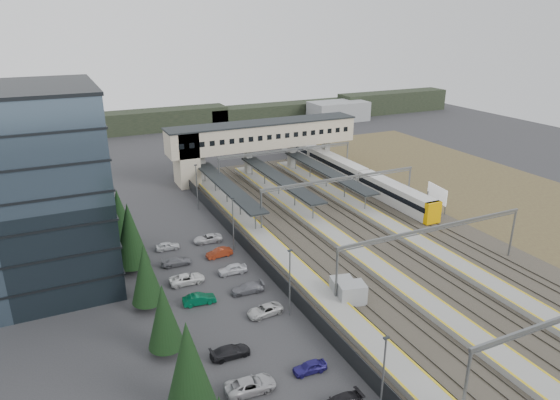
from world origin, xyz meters
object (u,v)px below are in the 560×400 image
footbridge (251,139)px  billboard (437,195)px  relay_cabin_near (351,294)px  relay_cabin_far (342,287)px  train (337,166)px

footbridge → billboard: 38.72m
billboard → relay_cabin_near: bearing=-147.2°
relay_cabin_near → billboard: size_ratio=0.65×
relay_cabin_far → train: train is taller
relay_cabin_near → billboard: 34.73m
relay_cabin_near → train: (24.45, 43.41, 0.74)m
relay_cabin_far → footbridge: size_ratio=0.07×
relay_cabin_near → footbridge: footbridge is taller
footbridge → billboard: size_ratio=7.47×
relay_cabin_near → train: size_ratio=0.06×
footbridge → train: (16.30, -7.51, -5.90)m
footbridge → train: footbridge is taller
relay_cabin_near → train: 49.82m
billboard → footbridge: bearing=123.2°
train → billboard: 25.10m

